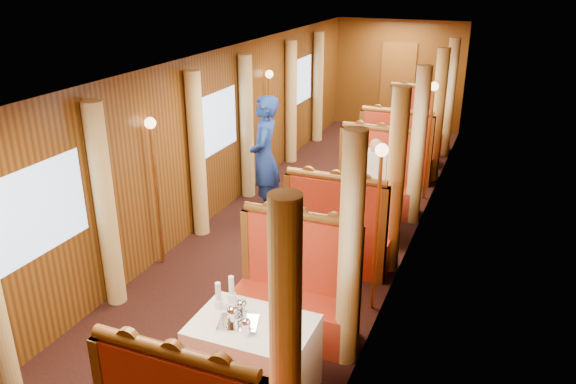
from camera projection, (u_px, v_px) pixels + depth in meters
The scene contains 46 objects.
floor at pixel (309, 226), 8.39m from camera, with size 3.00×12.00×0.01m, color black, non-canonical shape.
ceiling at pixel (312, 56), 7.45m from camera, with size 3.00×12.00×0.01m, color silver, non-canonical shape.
wall_far at pixel (398, 75), 13.07m from camera, with size 3.00×2.50×0.01m, color brown, non-canonical shape.
wall_left at pixel (217, 135), 8.44m from camera, with size 12.00×2.50×0.01m, color brown, non-canonical shape.
wall_right at pixel (417, 159), 7.39m from camera, with size 12.00×2.50×0.01m, color brown, non-canonical shape.
doorway_far at pixel (397, 86), 13.14m from camera, with size 0.80×0.04×2.00m, color brown.
table_near at pixel (253, 359), 4.98m from camera, with size 1.05×0.72×0.75m, color white.
banquette_near_aft at pixel (295, 296), 5.83m from camera, with size 1.30×0.55×1.34m.
table_mid at pixel (359, 211), 7.98m from camera, with size 1.05×0.72×0.75m, color white.
banquette_mid_fwd at pixel (338, 238), 7.09m from camera, with size 1.30×0.55×1.34m.
banquette_mid_aft at pixel (376, 184), 8.84m from camera, with size 1.30×0.55×1.34m.
table_far at pixel (407, 144), 10.99m from camera, with size 1.05×0.72×0.75m, color white.
banquette_far_fwd at pixel (396, 157), 10.10m from camera, with size 1.30×0.55×1.34m.
banquette_far_aft at pixel (416, 129), 11.84m from camera, with size 1.30×0.55×1.34m.
tea_tray at pixel (238, 323), 4.84m from camera, with size 0.34×0.26×0.01m, color silver.
teapot_left at pixel (233, 318), 4.80m from camera, with size 0.17×0.13×0.14m, color silver, non-canonical shape.
teapot_right at pixel (246, 328), 4.68m from camera, with size 0.14×0.11×0.12m, color silver, non-canonical shape.
teapot_back at pixel (242, 310), 4.92m from camera, with size 0.15×0.12×0.13m, color silver, non-canonical shape.
fruit_plate at pixel (283, 337), 4.63m from camera, with size 0.24×0.24×0.05m.
cup_inboard at pixel (219, 298), 5.01m from camera, with size 0.08×0.08×0.26m.
cup_outboard at pixel (232, 292), 5.11m from camera, with size 0.08×0.08×0.26m.
rose_vase_mid at pixel (363, 174), 7.80m from camera, with size 0.06×0.06×0.36m.
rose_vase_far at pixel (408, 116), 10.82m from camera, with size 0.06×0.06×0.36m.
window_left_near at pixel (39, 210), 5.35m from camera, with size 1.20×0.90×0.01m, color #95ADCF, non-canonical shape.
curtain_left_near_b at pixel (105, 208), 6.09m from camera, with size 0.22×0.22×2.35m, color #E2C173.
window_right_near at pixel (336, 269), 4.32m from camera, with size 1.20×0.90×0.01m, color #95ADCF, non-canonical shape.
curtain_right_near_a at pixel (285, 355), 3.79m from camera, with size 0.22×0.22×2.35m, color #E2C173.
curtain_right_near_b at pixel (350, 253), 5.13m from camera, with size 0.22×0.22×2.35m, color #E2C173.
window_left_mid at pixel (217, 122), 8.36m from camera, with size 1.20×0.90×0.01m, color #95ADCF, non-canonical shape.
curtain_left_mid_a at pixel (197, 156), 7.76m from camera, with size 0.22×0.22×2.35m, color #E2C173.
curtain_left_mid_b at pixel (247, 128), 9.10m from camera, with size 0.22×0.22×2.35m, color #E2C173.
window_right_mid at pixel (417, 144), 7.32m from camera, with size 1.20×0.90×0.01m, color #95ADCF, non-canonical shape.
curtain_right_mid_a at pixel (395, 183), 6.79m from camera, with size 0.22×0.22×2.35m, color #E2C173.
curtain_right_mid_b at pixel (418, 147), 8.13m from camera, with size 0.22×0.22×2.35m, color #E2C173.
window_left_far at pixel (301, 81), 11.37m from camera, with size 1.20×0.90×0.01m, color #95ADCF, non-canonical shape.
curtain_left_far_a at pixel (291, 103), 10.76m from camera, with size 0.22×0.22×2.35m, color #E2C173.
curtain_left_far_b at pixel (318, 88), 12.10m from camera, with size 0.22×0.22×2.35m, color #E2C173.
window_right_far at pixel (451, 92), 10.33m from camera, with size 1.20×0.90×0.01m, color #95ADCF, non-canonical shape.
curtain_right_far_a at pixel (438, 116), 9.80m from camera, with size 0.22×0.22×2.35m, color #E2C173.
curtain_right_far_b at pixel (449, 98), 11.14m from camera, with size 0.22×0.22×2.35m, color #E2C173.
sconce_left_fore at pixel (154, 162), 6.85m from camera, with size 0.14×0.14×1.95m.
sconce_right_fore at pixel (379, 195), 5.88m from camera, with size 0.14×0.14×1.95m.
sconce_left_aft at pixel (270, 102), 9.86m from camera, with size 0.14×0.14×1.95m.
sconce_right_aft at pixel (431, 118), 8.88m from camera, with size 0.14×0.14×1.95m.
steward at pixel (265, 157), 8.46m from camera, with size 0.68×0.45×1.87m, color navy.
passenger at pixel (374, 169), 8.53m from camera, with size 0.40×0.44×0.76m.
Camera 1 is at (2.56, -7.14, 3.62)m, focal length 35.00 mm.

